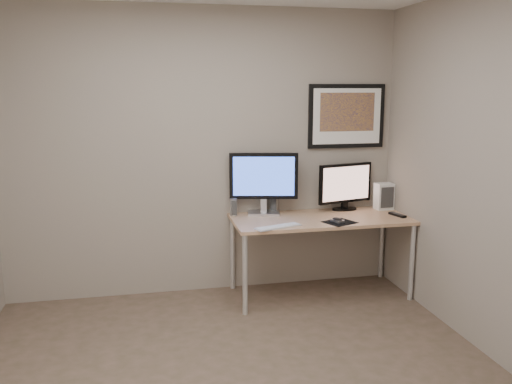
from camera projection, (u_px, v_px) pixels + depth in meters
floor at (240, 381)px, 3.54m from camera, size 3.60×3.60×0.00m
room at (226, 124)px, 3.66m from camera, size 3.60×3.60×3.60m
desk at (320, 224)px, 4.92m from camera, size 1.60×0.70×0.73m
framed_art at (347, 116)px, 5.12m from camera, size 0.75×0.04×0.60m
monitor_large at (264, 181)px, 4.97m from camera, size 0.62×0.26×0.57m
monitor_tv at (345, 185)px, 5.16m from camera, size 0.56×0.19×0.45m
speaker_left at (234, 207)px, 4.96m from camera, size 0.07×0.07×0.16m
speaker_right at (274, 202)px, 5.10m from camera, size 0.10×0.10×0.19m
keyboard at (278, 227)px, 4.55m from camera, size 0.43×0.24×0.01m
mousepad at (340, 222)px, 4.72m from camera, size 0.31×0.30×0.00m
mouse at (337, 220)px, 4.72m from camera, size 0.10×0.13×0.04m
remote at (397, 215)px, 4.96m from camera, size 0.10×0.20×0.02m
fan_unit at (384, 196)px, 5.22m from camera, size 0.17×0.13×0.25m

